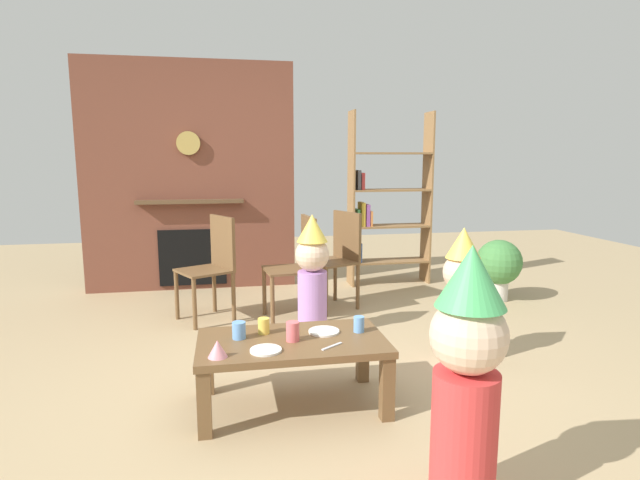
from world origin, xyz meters
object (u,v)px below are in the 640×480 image
child_by_the_chairs (312,272)px  dining_chair_left (214,261)px  dining_chair_middle (298,261)px  child_in_pink (461,292)px  child_with_cone_hat (467,374)px  paper_plate_rear (324,331)px  paper_cup_near_left (293,331)px  dining_chair_right (339,253)px  paper_cup_center (359,324)px  potted_plant_tall (499,265)px  paper_cup_near_right (239,330)px  bookshelf (384,206)px  paper_plate_front (266,350)px  birthday_cake_slice (218,349)px  coffee_table (292,350)px  paper_cup_far_left (264,326)px

child_by_the_chairs → dining_chair_left: child_by_the_chairs is taller
dining_chair_left → dining_chair_middle: 0.74m
child_in_pink → child_by_the_chairs: bearing=-58.0°
child_with_cone_hat → paper_plate_rear: bearing=-10.9°
paper_cup_near_left → dining_chair_right: bearing=70.1°
paper_cup_center → dining_chair_right: (0.29, 1.83, 0.07)m
child_by_the_chairs → paper_plate_rear: bearing=9.1°
dining_chair_left → dining_chair_middle: (0.73, -0.12, 0.00)m
paper_cup_center → potted_plant_tall: potted_plant_tall is taller
paper_cup_near_left → paper_cup_near_right: 0.31m
bookshelf → paper_cup_near_left: size_ratio=17.64×
paper_plate_front → potted_plant_tall: 3.13m
potted_plant_tall → dining_chair_right: bearing=176.9°
birthday_cake_slice → dining_chair_middle: size_ratio=0.11×
bookshelf → birthday_cake_slice: (-1.79, -2.88, -0.44)m
child_with_cone_hat → child_in_pink: bearing=-54.8°
child_in_pink → dining_chair_right: child_in_pink is taller
birthday_cake_slice → paper_plate_front: bearing=8.1°
bookshelf → coffee_table: (-1.38, -2.69, -0.55)m
bookshelf → paper_cup_center: size_ratio=20.67×
paper_cup_near_right → dining_chair_left: dining_chair_left is taller
paper_cup_far_left → coffee_table: bearing=-40.1°
paper_plate_rear → paper_cup_near_left: bearing=-152.2°
paper_cup_far_left → potted_plant_tall: potted_plant_tall is taller
paper_cup_near_left → child_with_cone_hat: bearing=-60.0°
paper_plate_rear → dining_chair_right: 1.88m
child_with_cone_hat → child_by_the_chairs: child_with_cone_hat is taller
child_with_cone_hat → dining_chair_right: 2.87m
dining_chair_left → dining_chair_right: 1.16m
paper_cup_near_right → paper_cup_far_left: size_ratio=1.05×
bookshelf → paper_cup_near_right: bookshelf is taller
child_in_pink → dining_chair_middle: size_ratio=1.05×
paper_cup_near_left → paper_cup_center: 0.40m
paper_cup_near_left → potted_plant_tall: bearing=38.5°
paper_cup_far_left → dining_chair_right: bearing=64.5°
child_with_cone_hat → dining_chair_left: size_ratio=1.20×
paper_cup_near_right → paper_cup_far_left: paper_cup_near_right is taller
paper_cup_far_left → paper_plate_front: size_ratio=0.55×
coffee_table → dining_chair_left: bearing=104.9°
birthday_cake_slice → child_by_the_chairs: child_by_the_chairs is taller
paper_plate_rear → bookshelf: bearing=65.6°
paper_cup_center → dining_chair_left: (-0.86, 1.67, 0.07)m
child_by_the_chairs → potted_plant_tall: 2.09m
child_by_the_chairs → paper_plate_front: bearing=-4.7°
bookshelf → paper_cup_far_left: bookshelf is taller
child_by_the_chairs → dining_chair_middle: 0.46m
paper_cup_near_left → paper_cup_center: (0.40, 0.08, -0.01)m
coffee_table → potted_plant_tall: bearing=38.1°
dining_chair_right → potted_plant_tall: 1.61m
child_in_pink → dining_chair_middle: 1.52m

